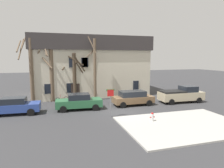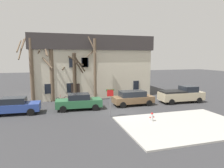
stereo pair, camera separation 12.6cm
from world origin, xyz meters
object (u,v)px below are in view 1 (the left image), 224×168
at_px(building_main, 90,66).
at_px(tree_bare_mid, 51,71).
at_px(car_green_sedan, 79,102).
at_px(car_brown_wagon, 133,98).
at_px(car_blue_sedan, 14,106).
at_px(fire_hydrant, 152,117).
at_px(street_sign_pole, 111,98).
at_px(tree_bare_far, 74,74).
at_px(pickup_truck_beige, 181,94).
at_px(tree_bare_near, 30,68).
at_px(bicycle_leaning, 62,100).
at_px(tree_bare_end, 95,68).

height_order(building_main, tree_bare_mid, building_main).
relative_size(car_green_sedan, car_brown_wagon, 1.04).
height_order(car_blue_sedan, car_brown_wagon, car_brown_wagon).
relative_size(fire_hydrant, street_sign_pole, 0.29).
bearing_deg(fire_hydrant, building_main, 99.67).
relative_size(car_blue_sedan, fire_hydrant, 6.53).
bearing_deg(tree_bare_far, tree_bare_mid, 176.44).
distance_m(tree_bare_far, car_brown_wagon, 8.03).
height_order(car_green_sedan, pickup_truck_beige, pickup_truck_beige).
relative_size(tree_bare_near, tree_bare_mid, 1.10).
relative_size(pickup_truck_beige, street_sign_pole, 2.11).
xyz_separation_m(building_main, car_blue_sedan, (-8.98, -9.01, -3.40)).
distance_m(tree_bare_far, pickup_truck_beige, 13.47).
bearing_deg(tree_bare_mid, car_brown_wagon, -28.93).
relative_size(tree_bare_mid, pickup_truck_beige, 1.35).
relative_size(tree_bare_near, tree_bare_far, 1.35).
height_order(tree_bare_mid, car_blue_sedan, tree_bare_mid).
bearing_deg(tree_bare_far, pickup_truck_beige, -22.05).
xyz_separation_m(tree_bare_mid, car_blue_sedan, (-3.48, -5.10, -2.98)).
xyz_separation_m(tree_bare_far, car_green_sedan, (-0.12, -4.89, -2.46)).
xyz_separation_m(tree_bare_far, car_brown_wagon, (6.03, -4.72, -2.43)).
height_order(tree_bare_mid, car_green_sedan, tree_bare_mid).
height_order(car_brown_wagon, bicycle_leaning, car_brown_wagon).
distance_m(tree_bare_mid, fire_hydrant, 14.06).
distance_m(tree_bare_far, bicycle_leaning, 3.61).
height_order(building_main, street_sign_pole, building_main).
xyz_separation_m(tree_bare_end, pickup_truck_beige, (9.85, -4.16, -3.15)).
relative_size(building_main, car_green_sedan, 3.39).
xyz_separation_m(tree_bare_end, car_green_sedan, (-2.56, -4.07, -3.27)).
bearing_deg(tree_bare_end, car_blue_sedan, -154.84).
height_order(fire_hydrant, bicycle_leaning, bicycle_leaning).
xyz_separation_m(tree_bare_end, fire_hydrant, (2.79, -10.06, -3.61)).
bearing_deg(tree_bare_end, fire_hydrant, -74.50).
bearing_deg(tree_bare_mid, fire_hydrant, -53.95).
relative_size(pickup_truck_beige, bicycle_leaning, 3.26).
bearing_deg(building_main, tree_bare_end, -92.79).
relative_size(car_green_sedan, street_sign_pole, 1.87).
bearing_deg(building_main, street_sign_pole, -91.69).
height_order(fire_hydrant, street_sign_pole, street_sign_pole).
relative_size(car_brown_wagon, street_sign_pole, 1.80).
bearing_deg(pickup_truck_beige, street_sign_pole, -161.22).
xyz_separation_m(building_main, tree_bare_near, (-7.83, -4.10, -0.02)).
bearing_deg(car_brown_wagon, fire_hydrant, -97.41).
relative_size(tree_bare_near, bicycle_leaning, 4.84).
bearing_deg(car_brown_wagon, tree_bare_near, 157.18).
height_order(tree_bare_near, tree_bare_mid, tree_bare_near).
bearing_deg(tree_bare_far, building_main, 56.78).
bearing_deg(car_green_sedan, tree_bare_mid, 118.02).
bearing_deg(tree_bare_end, street_sign_pole, -90.97).
relative_size(tree_bare_far, tree_bare_end, 0.75).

